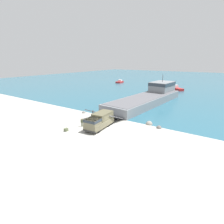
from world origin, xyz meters
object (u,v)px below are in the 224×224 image
landing_craft (150,96)px  mooring_bollard (93,112)px  moored_boat_a (120,82)px  cargo_crate (66,130)px  soldier_on_ramp (82,122)px  moored_boat_c (175,88)px  military_truck (99,121)px

landing_craft → mooring_bollard: bearing=-104.2°
moored_boat_a → cargo_crate: bearing=109.5°
soldier_on_ramp → cargo_crate: 3.52m
moored_boat_a → cargo_crate: size_ratio=8.15×
landing_craft → moored_boat_c: bearing=94.6°
moored_boat_c → cargo_crate: (-4.29, -58.91, -0.44)m
military_truck → cargo_crate: size_ratio=10.82×
military_truck → soldier_on_ramp: bearing=-72.3°
moored_boat_a → soldier_on_ramp: bearing=111.2°
landing_craft → moored_boat_c: size_ratio=4.71×
military_truck → mooring_bollard: bearing=-137.1°
moored_boat_a → moored_boat_c: moored_boat_c is taller
moored_boat_a → cargo_crate: 72.17m
military_truck → soldier_on_ramp: military_truck is taller
moored_boat_a → landing_craft: bearing=128.5°
soldier_on_ramp → moored_boat_a: moored_boat_a is taller
moored_boat_c → cargo_crate: 59.06m
military_truck → moored_boat_c: military_truck is taller
mooring_bollard → cargo_crate: size_ratio=1.40×
military_truck → moored_boat_c: 54.20m
landing_craft → cargo_crate: bearing=-92.4°
landing_craft → military_truck: 25.69m
mooring_bollard → moored_boat_a: bearing=115.2°
soldier_on_ramp → moored_boat_c: 55.66m
soldier_on_ramp → moored_boat_a: bearing=166.4°
soldier_on_ramp → moored_boat_c: (3.47, 55.56, -0.25)m
mooring_bollard → cargo_crate: mooring_bollard is taller
cargo_crate → landing_craft: bearing=82.4°
military_truck → moored_boat_c: size_ratio=0.88×
landing_craft → mooring_bollard: (-6.80, -19.39, -1.44)m
cargo_crate → soldier_on_ramp: bearing=76.2°
moored_boat_c → mooring_bollard: size_ratio=8.76×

